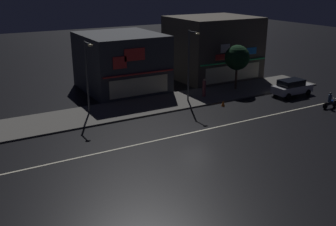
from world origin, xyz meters
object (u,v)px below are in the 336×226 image
Objects in this scene: streetlamp_mid at (190,60)px; pedestrian_on_sidewalk at (204,88)px; streetlamp_west at (88,71)px; motorcycle_lead at (330,101)px; traffic_cone at (223,103)px; parked_car_near_kerb at (292,87)px.

streetlamp_mid is 3.86m from pedestrian_on_sidewalk.
streetlamp_west reaches higher than motorcycle_lead.
traffic_cone is at bearing -90.02° from pedestrian_on_sidewalk.
traffic_cone is (-0.02, -3.21, -0.72)m from pedestrian_on_sidewalk.
streetlamp_mid reaches higher than parked_car_near_kerb.
streetlamp_west is 22.32m from motorcycle_lead.
pedestrian_on_sidewalk is 11.93m from motorcycle_lead.
parked_car_near_kerb is (10.50, -3.21, -3.30)m from streetlamp_mid.
motorcycle_lead is 3.45× the size of traffic_cone.
motorcycle_lead is 9.89m from traffic_cone.
traffic_cone is (11.67, -4.05, -3.64)m from streetlamp_west.
parked_car_near_kerb reaches higher than traffic_cone.
streetlamp_west is 12.09m from pedestrian_on_sidewalk.
parked_car_near_kerb is 2.26× the size of motorcycle_lead.
parked_car_near_kerb is 4.84m from motorcycle_lead.
streetlamp_west is 12.88m from traffic_cone.
motorcycle_lead is (-0.11, -4.83, -0.24)m from parked_car_near_kerb.
streetlamp_west is 3.44× the size of pedestrian_on_sidewalk.
streetlamp_mid is 3.57× the size of motorcycle_lead.
traffic_cone is at bearing -34.76° from motorcycle_lead.
pedestrian_on_sidewalk is at bearing 155.73° from parked_car_near_kerb.
pedestrian_on_sidewalk is at bearing 89.60° from traffic_cone.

